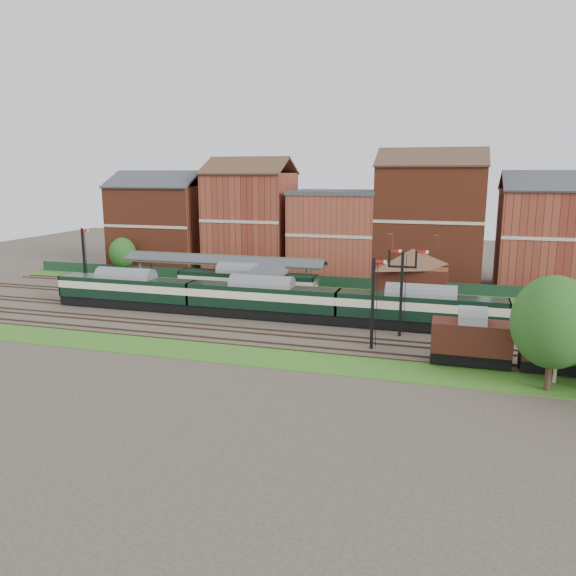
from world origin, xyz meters
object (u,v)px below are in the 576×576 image
(semaphore_bracket, at_px, (402,288))
(platform_railcar, at_px, (247,284))
(dmu_train, at_px, (262,298))
(goods_van_a, at_px, (471,339))
(signal_box, at_px, (268,283))

(semaphore_bracket, bearing_deg, platform_railcar, 154.30)
(dmu_train, bearing_deg, goods_van_a, -23.51)
(semaphore_bracket, height_order, platform_railcar, semaphore_bracket)
(dmu_train, xyz_separation_m, goods_van_a, (20.69, -9.00, -0.09))
(semaphore_bracket, xyz_separation_m, goods_van_a, (6.12, -6.50, -2.53))
(dmu_train, relative_size, goods_van_a, 7.95)
(platform_railcar, bearing_deg, goods_van_a, -31.98)
(signal_box, bearing_deg, semaphore_bracket, -20.92)
(platform_railcar, relative_size, goods_van_a, 2.73)
(signal_box, relative_size, semaphore_bracket, 0.73)
(signal_box, height_order, dmu_train, signal_box)
(signal_box, height_order, semaphore_bracket, semaphore_bracket)
(signal_box, xyz_separation_m, goods_van_a, (21.16, -12.25, -1.09))
(semaphore_bracket, relative_size, platform_railcar, 0.49)
(dmu_train, bearing_deg, platform_railcar, 122.48)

